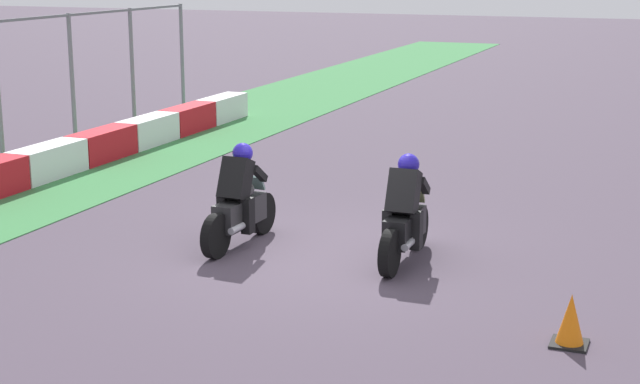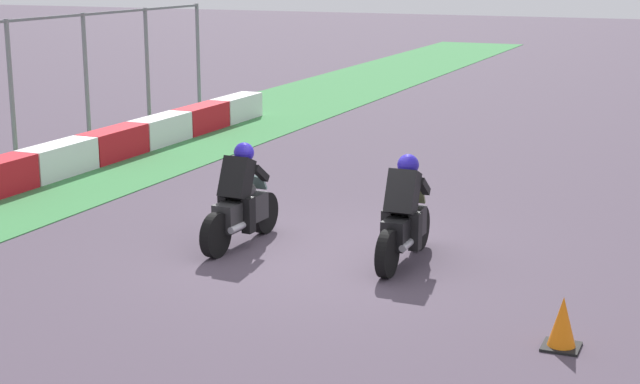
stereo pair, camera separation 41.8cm
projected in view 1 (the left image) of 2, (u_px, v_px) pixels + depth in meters
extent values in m
plane|color=#483D4B|center=(327.00, 256.00, 13.86)|extent=(120.00, 120.00, 0.00)
cube|color=silver|center=(48.00, 162.00, 18.69)|extent=(1.80, 0.60, 0.64)
cube|color=red|center=(102.00, 145.00, 20.35)|extent=(1.80, 0.60, 0.64)
cube|color=silver|center=(148.00, 131.00, 22.01)|extent=(1.80, 0.60, 0.64)
cube|color=red|center=(188.00, 119.00, 23.67)|extent=(1.80, 0.60, 0.64)
cube|color=silver|center=(222.00, 109.00, 25.33)|extent=(1.80, 0.60, 0.64)
cylinder|color=slate|center=(72.00, 77.00, 22.44)|extent=(0.10, 0.10, 2.91)
cylinder|color=slate|center=(132.00, 66.00, 24.76)|extent=(0.10, 0.10, 2.91)
cylinder|color=slate|center=(182.00, 57.00, 27.09)|extent=(0.10, 0.10, 2.91)
cylinder|color=black|center=(418.00, 227.00, 14.16)|extent=(0.64, 0.14, 0.64)
cylinder|color=black|center=(390.00, 253.00, 12.89)|extent=(0.64, 0.14, 0.64)
cube|color=black|center=(405.00, 227.00, 13.48)|extent=(1.10, 0.33, 0.40)
ellipsoid|color=black|center=(407.00, 204.00, 13.51)|extent=(0.48, 0.30, 0.24)
cube|color=red|center=(394.00, 235.00, 13.02)|extent=(0.06, 0.16, 0.08)
cylinder|color=#A5A5AD|center=(409.00, 244.00, 13.14)|extent=(0.42, 0.10, 0.10)
cube|color=black|center=(404.00, 192.00, 13.27)|extent=(0.49, 0.40, 0.66)
sphere|color=#251BAA|center=(409.00, 164.00, 13.39)|extent=(0.30, 0.30, 0.30)
cube|color=olive|center=(415.00, 195.00, 13.86)|extent=(0.16, 0.26, 0.23)
cube|color=black|center=(388.00, 228.00, 13.45)|extent=(0.18, 0.14, 0.52)
cube|color=black|center=(417.00, 230.00, 13.31)|extent=(0.18, 0.14, 0.52)
cube|color=black|center=(399.00, 184.00, 13.68)|extent=(0.39, 0.10, 0.31)
cube|color=black|center=(424.00, 186.00, 13.55)|extent=(0.39, 0.10, 0.31)
cylinder|color=black|center=(262.00, 213.00, 14.93)|extent=(0.65, 0.17, 0.64)
cylinder|color=black|center=(216.00, 236.00, 13.69)|extent=(0.65, 0.17, 0.64)
cube|color=#282829|center=(240.00, 212.00, 14.26)|extent=(1.11, 0.38, 0.40)
ellipsoid|color=#282829|center=(243.00, 191.00, 14.28)|extent=(0.49, 0.32, 0.24)
cube|color=red|center=(222.00, 219.00, 13.81)|extent=(0.07, 0.16, 0.08)
cylinder|color=#A5A5AD|center=(238.00, 228.00, 13.92)|extent=(0.42, 0.12, 0.10)
cube|color=black|center=(236.00, 179.00, 14.05)|extent=(0.50, 0.42, 0.66)
sphere|color=#251BAA|center=(243.00, 153.00, 14.17)|extent=(0.31, 0.31, 0.30)
cube|color=slate|center=(256.00, 183.00, 14.63)|extent=(0.17, 0.27, 0.23)
cube|color=black|center=(224.00, 213.00, 14.24)|extent=(0.19, 0.15, 0.52)
cube|color=black|center=(248.00, 216.00, 14.08)|extent=(0.19, 0.15, 0.52)
cube|color=black|center=(238.00, 171.00, 14.46)|extent=(0.39, 0.12, 0.31)
cube|color=black|center=(259.00, 174.00, 14.31)|extent=(0.39, 0.12, 0.31)
cube|color=black|center=(569.00, 344.00, 10.66)|extent=(0.40, 0.40, 0.03)
cone|color=orange|center=(571.00, 320.00, 10.59)|extent=(0.32, 0.32, 0.58)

